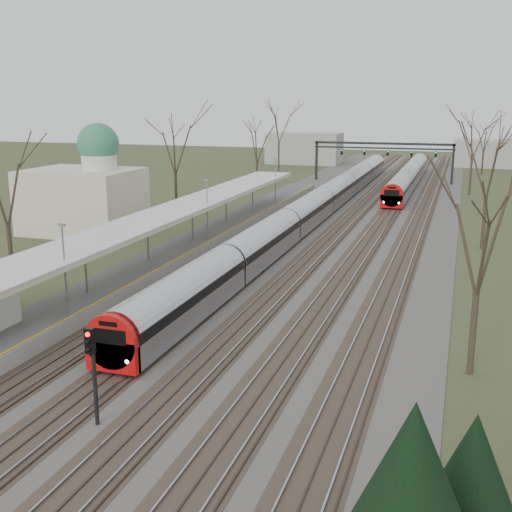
# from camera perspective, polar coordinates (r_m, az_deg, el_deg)

# --- Properties ---
(track_bed) EXTENTS (24.00, 160.00, 0.22)m
(track_bed) POSITION_cam_1_polar(r_m,az_deg,el_deg) (71.20, 8.12, 3.66)
(track_bed) COLOR #474442
(track_bed) RESTS_ON ground
(platform) EXTENTS (3.50, 69.00, 1.00)m
(platform) POSITION_cam_1_polar(r_m,az_deg,el_deg) (57.02, -4.24, 1.71)
(platform) COLOR #9E9B93
(platform) RESTS_ON ground
(canopy) EXTENTS (4.10, 50.00, 3.11)m
(canopy) POSITION_cam_1_polar(r_m,az_deg,el_deg) (52.31, -6.16, 4.39)
(canopy) COLOR slate
(canopy) RESTS_ON platform
(dome_building) EXTENTS (10.00, 8.00, 10.30)m
(dome_building) POSITION_cam_1_polar(r_m,az_deg,el_deg) (62.71, -14.95, 5.36)
(dome_building) COLOR beige
(dome_building) RESTS_ON ground
(signal_gantry) EXTENTS (21.00, 0.59, 6.08)m
(signal_gantry) POSITION_cam_1_polar(r_m,az_deg,el_deg) (100.09, 11.25, 9.22)
(signal_gantry) COLOR black
(signal_gantry) RESTS_ON ground
(tree_west_near) EXTENTS (5.00, 5.00, 10.30)m
(tree_west_near) POSITION_cam_1_polar(r_m,az_deg,el_deg) (44.47, -21.50, 6.25)
(tree_west_near) COLOR #2D231C
(tree_west_near) RESTS_ON ground
(tree_west_far) EXTENTS (5.50, 5.50, 11.33)m
(tree_west_far) POSITION_cam_1_polar(r_m,az_deg,el_deg) (68.72, -7.26, 10.02)
(tree_west_far) COLOR #2D231C
(tree_west_far) RESTS_ON ground
(tree_east_near) EXTENTS (4.50, 4.50, 9.27)m
(tree_east_near) POSITION_cam_1_polar(r_m,az_deg,el_deg) (29.72, 19.38, 1.70)
(tree_east_near) COLOR #2D231C
(tree_east_near) RESTS_ON ground
(tree_east_far) EXTENTS (5.00, 5.00, 10.30)m
(tree_east_far) POSITION_cam_1_polar(r_m,az_deg,el_deg) (56.39, 20.00, 7.77)
(tree_east_far) COLOR #2D231C
(tree_east_far) RESTS_ON ground
(train_near) EXTENTS (2.62, 90.21, 3.05)m
(train_near) POSITION_cam_1_polar(r_m,az_deg,el_deg) (70.90, 5.86, 4.85)
(train_near) COLOR #A2A4AC
(train_near) RESTS_ON ground
(train_far) EXTENTS (2.62, 45.21, 3.05)m
(train_far) POSITION_cam_1_polar(r_m,az_deg,el_deg) (96.81, 13.41, 6.92)
(train_far) COLOR #A2A4AC
(train_far) RESTS_ON ground
(signal_post) EXTENTS (0.35, 0.45, 4.10)m
(signal_post) POSITION_cam_1_polar(r_m,az_deg,el_deg) (25.27, -14.33, -9.11)
(signal_post) COLOR black
(signal_post) RESTS_ON ground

